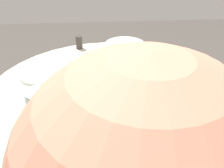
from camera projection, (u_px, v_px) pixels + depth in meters
name	position (u px, v px, depth m)	size (l,w,h in m)	color
dining_table	(113.00, 132.00, 0.95)	(0.82, 0.82, 0.74)	beige
pizza_plate	(111.00, 87.00, 0.86)	(0.33, 0.33, 0.01)	white
breakfast_pizza	(111.00, 82.00, 0.85)	(0.29, 0.29, 0.05)	tan
bread_plate	(41.00, 74.00, 0.94)	(0.15, 0.15, 0.01)	silver
napkin	(157.00, 58.00, 1.06)	(0.17, 0.14, 0.00)	white
fork	(160.00, 56.00, 1.07)	(0.18, 0.01, 0.01)	silver
knife	(154.00, 58.00, 1.05)	(0.18, 0.01, 0.01)	silver
water_glass	(40.00, 108.00, 0.69)	(0.07, 0.07, 0.10)	silver
water_bottle	(124.00, 106.00, 0.55)	(0.07, 0.07, 0.28)	silver
salt_shaker	(188.00, 112.00, 0.71)	(0.03, 0.03, 0.06)	white
pepper_shaker	(79.00, 42.00, 1.13)	(0.03, 0.03, 0.06)	#3F3833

